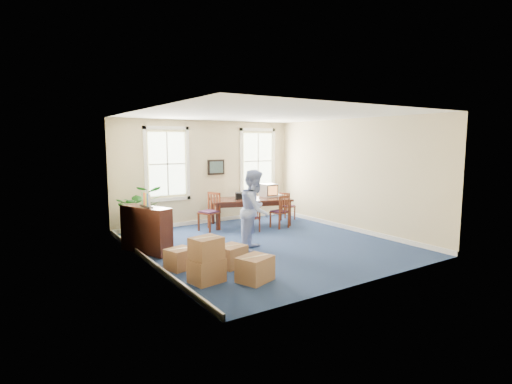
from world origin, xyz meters
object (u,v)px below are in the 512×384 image
credenza (146,230)px  cardboard_boxes (214,255)px  chair_near_left (252,217)px  crt_tv (269,190)px  potted_plant (140,210)px  conference_table (251,212)px  man (255,210)px

credenza → cardboard_boxes: size_ratio=0.88×
credenza → chair_near_left: bearing=-13.8°
crt_tv → chair_near_left: bearing=-144.6°
potted_plant → crt_tv: bearing=-5.6°
cardboard_boxes → crt_tv: bearing=44.1°
crt_tv → credenza: (-4.40, -1.36, -0.49)m
conference_table → crt_tv: crt_tv is taller
conference_table → credenza: bearing=-141.7°
conference_table → cardboard_boxes: bearing=-111.8°
conference_table → cardboard_boxes: (-3.17, -3.71, 0.03)m
crt_tv → potted_plant: potted_plant is taller
chair_near_left → conference_table: bearing=-120.3°
crt_tv → cardboard_boxes: (-3.88, -3.76, -0.59)m
credenza → cardboard_boxes: bearing=-100.3°
man → cardboard_boxes: size_ratio=1.24×
conference_table → cardboard_boxes: 4.88m
crt_tv → chair_near_left: crt_tv is taller
conference_table → crt_tv: (0.71, 0.05, 0.61)m
chair_near_left → cardboard_boxes: size_ratio=0.54×
credenza → cardboard_boxes: credenza is taller
potted_plant → cardboard_boxes: (0.11, -4.15, -0.26)m
conference_table → crt_tv: bearing=23.1°
conference_table → man: (-1.41, -2.39, 0.54)m
potted_plant → man: bearing=-56.6°
conference_table → chair_near_left: (-0.49, -0.82, 0.01)m
conference_table → credenza: 3.91m
chair_near_left → man: size_ratio=0.44×
credenza → crt_tv: bearing=-5.2°
crt_tv → chair_near_left: size_ratio=0.58×
conference_table → crt_tv: size_ratio=4.95×
crt_tv → chair_near_left: 1.61m
conference_table → potted_plant: size_ratio=1.73×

